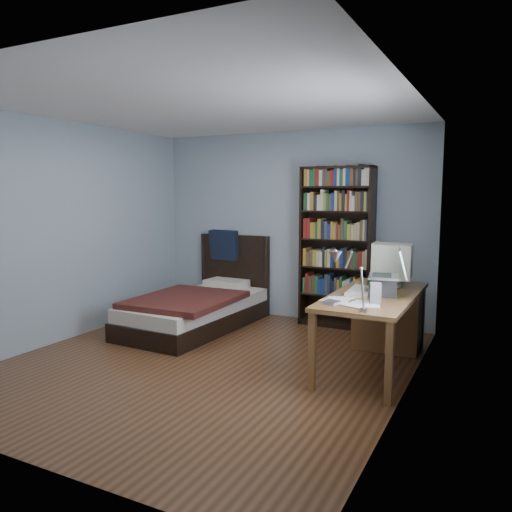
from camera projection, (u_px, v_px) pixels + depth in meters
The scene contains 14 objects.
room at pixel (208, 238), 4.82m from camera, with size 4.20×4.24×2.50m.
desk at pixel (385, 315), 5.23m from camera, with size 0.75×1.72×0.73m.
crt_monitor at pixel (391, 262), 5.16m from camera, with size 0.42×0.39×0.45m.
laptop at pixel (386, 282), 4.69m from camera, with size 0.42×0.41×0.45m.
desk_lamp at pixel (340, 264), 3.73m from camera, with size 0.21×0.45×0.54m.
keyboard at pixel (360, 291), 4.79m from camera, with size 0.20×0.50×0.04m, color beige.
speaker at pixel (375, 293), 4.33m from camera, with size 0.09×0.09×0.18m, color gray.
soda_can at pixel (370, 284), 5.00m from camera, with size 0.06×0.06×0.11m, color #073608.
mouse at pixel (379, 286), 5.05m from camera, with size 0.06×0.11×0.04m, color silver.
phone_silver at pixel (338, 296), 4.62m from camera, with size 0.05×0.09×0.02m, color #AFAFB4.
phone_grey at pixel (328, 300), 4.43m from camera, with size 0.04×0.09×0.02m, color gray.
external_drive at pixel (332, 303), 4.32m from camera, with size 0.12×0.12×0.02m, color gray.
bookshelf at pixel (337, 247), 6.27m from camera, with size 0.91×0.30×2.01m.
bed at pixel (199, 306), 6.34m from camera, with size 1.15×2.13×1.16m.
Camera 1 is at (2.61, -4.08, 1.69)m, focal length 35.00 mm.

